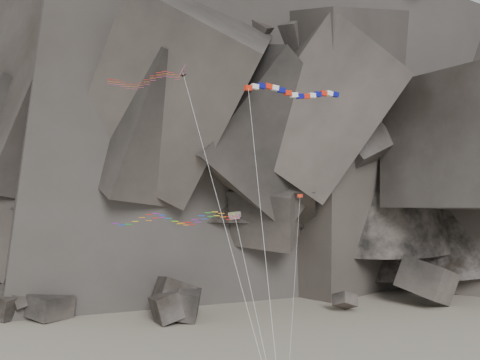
{
  "coord_description": "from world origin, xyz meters",
  "views": [
    {
      "loc": [
        -2.01,
        -48.55,
        17.92
      ],
      "look_at": [
        0.56,
        6.0,
        19.82
      ],
      "focal_mm": 40.0,
      "sensor_mm": 36.0,
      "label": 1
    }
  ],
  "objects_px": {
    "parafoil_kite": "(170,219)",
    "pennant_kite": "(297,243)",
    "delta_kite": "(142,80)",
    "banner_kite": "(293,93)"
  },
  "relations": [
    {
      "from": "delta_kite",
      "to": "parafoil_kite",
      "type": "distance_m",
      "value": 14.23
    },
    {
      "from": "banner_kite",
      "to": "parafoil_kite",
      "type": "relative_size",
      "value": 1.79
    },
    {
      "from": "parafoil_kite",
      "to": "pennant_kite",
      "type": "bearing_deg",
      "value": 15.35
    },
    {
      "from": "delta_kite",
      "to": "pennant_kite",
      "type": "height_order",
      "value": "delta_kite"
    },
    {
      "from": "banner_kite",
      "to": "pennant_kite",
      "type": "height_order",
      "value": "banner_kite"
    },
    {
      "from": "parafoil_kite",
      "to": "pennant_kite",
      "type": "xyz_separation_m",
      "value": [
        11.6,
        -0.04,
        -2.24
      ]
    },
    {
      "from": "parafoil_kite",
      "to": "pennant_kite",
      "type": "height_order",
      "value": "pennant_kite"
    },
    {
      "from": "pennant_kite",
      "to": "delta_kite",
      "type": "bearing_deg",
      "value": 168.3
    },
    {
      "from": "banner_kite",
      "to": "pennant_kite",
      "type": "relative_size",
      "value": 1.6
    },
    {
      "from": "pennant_kite",
      "to": "parafoil_kite",
      "type": "bearing_deg",
      "value": -178.56
    }
  ]
}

